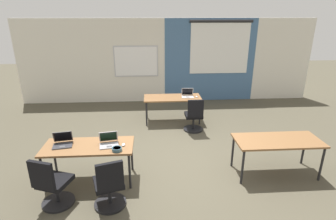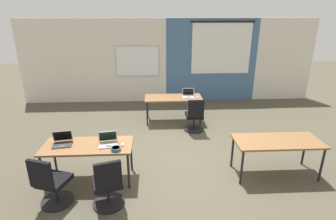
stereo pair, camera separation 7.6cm
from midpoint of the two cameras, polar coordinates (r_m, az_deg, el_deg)
name	(u,v)px [view 2 (the right image)]	position (r m, az deg, el deg)	size (l,w,h in m)	color
ground_plane	(181,160)	(5.79, 3.08, -10.63)	(24.00, 24.00, 0.00)	#4C4738
back_wall_assembly	(170,61)	(9.29, 0.76, 10.50)	(10.00, 0.27, 2.80)	silver
desk_near_left	(88,148)	(5.06, -16.35, -7.80)	(1.60, 0.70, 0.72)	brown
desk_near_right	(277,143)	(5.44, 22.71, -6.57)	(1.60, 0.70, 0.72)	brown
desk_far_center	(173,99)	(7.53, 1.43, 2.33)	(1.60, 0.70, 0.72)	brown
laptop_near_left_inner	(108,142)	(4.94, -12.25, -6.69)	(0.38, 0.36, 0.23)	#9E9EA3
mouse_near_left_inner	(123,144)	(4.87, -9.25, -7.28)	(0.06, 0.10, 0.03)	silver
chair_near_left_inner	(108,187)	(4.46, -12.23, -15.80)	(0.55, 0.60, 0.92)	black
laptop_far_right	(188,95)	(7.56, 4.68, 3.21)	(0.34, 0.30, 0.23)	silver
mouse_far_right	(197,97)	(7.52, 6.59, 2.79)	(0.07, 0.11, 0.03)	silver
chair_far_right	(195,118)	(6.99, 6.01, -1.67)	(0.52, 0.54, 0.92)	black
laptop_near_left_end	(62,142)	(5.18, -21.29, -6.35)	(0.38, 0.36, 0.23)	#333338
chair_near_left_end	(52,185)	(4.76, -23.22, -14.60)	(0.56, 0.61, 0.92)	black
snack_bowl	(116,149)	(4.71, -10.64, -8.11)	(0.18, 0.18, 0.06)	#3D6070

